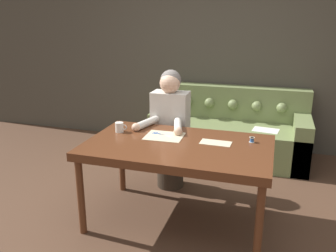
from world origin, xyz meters
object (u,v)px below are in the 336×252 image
object	(u,v)px
person	(170,130)
scissors	(159,134)
thread_spool	(252,140)
mug	(120,127)
dining_table	(178,151)
couch	(230,133)

from	to	relation	value
person	scissors	bearing A→B (deg)	-85.84
thread_spool	mug	bearing A→B (deg)	-176.48
dining_table	person	size ratio (longest dim) A/B	1.24
scissors	mug	size ratio (longest dim) A/B	1.92
scissors	thread_spool	bearing A→B (deg)	2.16
couch	thread_spool	size ratio (longest dim) A/B	42.55
couch	person	distance (m)	1.21
dining_table	thread_spool	bearing A→B (deg)	20.08
person	couch	bearing A→B (deg)	65.31
couch	scissors	xyz separation A→B (m)	(-0.46, -1.51, 0.43)
person	dining_table	bearing A→B (deg)	-67.48
dining_table	scissors	world-z (taller)	scissors
dining_table	person	world-z (taller)	person
dining_table	thread_spool	world-z (taller)	thread_spool
dining_table	couch	world-z (taller)	couch
couch	person	bearing A→B (deg)	-114.69
dining_table	mug	distance (m)	0.62
dining_table	scissors	distance (m)	0.30
couch	thread_spool	bearing A→B (deg)	-76.32
dining_table	thread_spool	distance (m)	0.63
mug	thread_spool	world-z (taller)	mug
scissors	thread_spool	distance (m)	0.82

